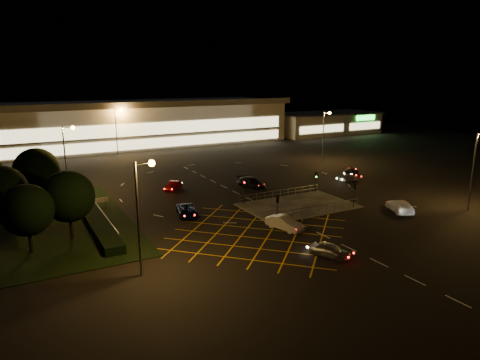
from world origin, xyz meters
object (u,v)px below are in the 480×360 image
signal_se (354,190)px  car_approach_white (400,206)px  car_queue_white (284,223)px  car_east_grey (350,171)px  car_left_blue (187,211)px  car_right_silver (349,178)px  car_far_dkgrey (251,182)px  signal_nw (244,188)px  signal_sw (277,203)px  car_circ_red (173,186)px  signal_ne (316,178)px  car_near_silver (330,250)px

signal_se → car_approach_white: (3.95, -4.09, -1.62)m
car_queue_white → car_east_grey: (25.69, 17.20, -0.14)m
car_left_blue → car_queue_white: bearing=-38.4°
car_right_silver → signal_se: bearing=138.7°
car_left_blue → car_far_dkgrey: (14.08, 8.41, 0.08)m
car_left_blue → car_right_silver: size_ratio=1.34×
car_left_blue → car_right_silver: (29.99, 3.84, -0.06)m
signal_nw → signal_se: bearing=-33.6°
signal_sw → car_right_silver: (21.54, 11.15, -1.76)m
signal_se → signal_nw: same height
signal_se → car_approach_white: 5.91m
car_left_blue → car_circ_red: 12.78m
signal_se → signal_ne: (0.00, 7.99, 0.00)m
signal_sw → signal_ne: 14.41m
car_east_grey → car_approach_white: (-9.12, -18.85, 0.14)m
signal_ne → car_right_silver: (9.54, 3.16, -1.76)m
car_near_silver → car_queue_white: size_ratio=0.87×
signal_ne → car_approach_white: (3.95, -12.08, -1.62)m
signal_ne → signal_se: bearing=-90.0°
car_near_silver → car_approach_white: 18.30m
signal_ne → car_queue_white: 16.46m
car_near_silver → car_east_grey: bearing=19.7°
signal_se → car_circ_red: signal_se is taller
car_left_blue → car_far_dkgrey: bearing=43.7°
signal_se → car_east_grey: (13.06, 14.75, -1.76)m
signal_ne → car_near_silver: size_ratio=0.80×
car_queue_white → car_circ_red: (-5.02, 22.22, -0.09)m
car_right_silver → car_east_grey: bearing=-45.1°
signal_se → car_right_silver: (9.54, 11.15, -1.76)m
signal_sw → car_queue_white: (-0.63, -2.45, -1.62)m
car_far_dkgrey → car_circ_red: (-11.28, 4.06, -0.08)m
signal_se → car_far_dkgrey: bearing=-68.0°
signal_ne → car_east_grey: signal_ne is taller
signal_se → car_near_silver: signal_se is taller
car_near_silver → car_far_dkgrey: bearing=51.1°
signal_sw → car_east_grey: 29.14m
car_far_dkgrey → car_queue_white: bearing=-124.8°
signal_nw → car_east_grey: (25.06, 6.77, -1.76)m
car_near_silver → car_approach_white: (17.04, 6.67, 0.08)m
signal_sw → car_left_blue: 11.30m
car_far_dkgrey → signal_sw: bearing=-125.5°
signal_ne → car_left_blue: (-20.44, -0.68, -1.70)m
car_queue_white → signal_se: bearing=-5.2°
signal_sw → car_east_grey: signal_sw is taller
car_queue_white → car_right_silver: (22.17, 13.59, -0.14)m
signal_sw → signal_nw: 7.99m
signal_sw → car_queue_white: bearing=75.6°
signal_ne → car_circ_red: signal_ne is taller
car_left_blue → car_east_grey: size_ratio=1.09×
car_queue_white → car_left_blue: size_ratio=0.95×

